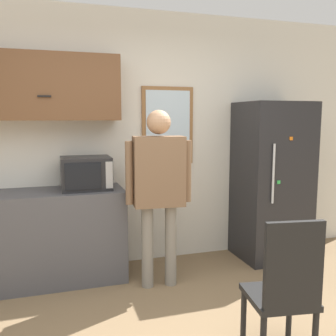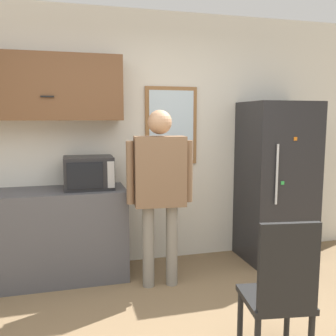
# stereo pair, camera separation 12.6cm
# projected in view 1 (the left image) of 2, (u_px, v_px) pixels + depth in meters

# --- Properties ---
(back_wall) EXTENTS (6.00, 0.06, 2.70)m
(back_wall) POSITION_uv_depth(u_px,v_px,m) (119.00, 140.00, 3.99)
(back_wall) COLOR silver
(back_wall) RESTS_ON ground_plane
(counter) EXTENTS (2.16, 0.56, 0.89)m
(counter) POSITION_uv_depth(u_px,v_px,m) (8.00, 241.00, 3.49)
(counter) COLOR #4C4C51
(counter) RESTS_ON ground_plane
(upper_cabinets) EXTENTS (2.16, 0.33, 0.63)m
(upper_cabinets) POSITION_uv_depth(u_px,v_px,m) (0.00, 86.00, 3.41)
(upper_cabinets) COLOR brown
(microwave) EXTENTS (0.47, 0.39, 0.32)m
(microwave) POSITION_uv_depth(u_px,v_px,m) (86.00, 173.00, 3.62)
(microwave) COLOR #232326
(microwave) RESTS_ON counter
(person) EXTENTS (0.61, 0.26, 1.65)m
(person) POSITION_uv_depth(u_px,v_px,m) (159.00, 181.00, 3.43)
(person) COLOR gray
(person) RESTS_ON ground_plane
(refrigerator) EXTENTS (0.73, 0.67, 1.75)m
(refrigerator) POSITION_uv_depth(u_px,v_px,m) (272.00, 181.00, 4.20)
(refrigerator) COLOR #232326
(refrigerator) RESTS_ON ground_plane
(chair) EXTENTS (0.46, 0.46, 0.97)m
(chair) POSITION_uv_depth(u_px,v_px,m) (285.00, 287.00, 2.37)
(chair) COLOR black
(chair) RESTS_ON ground_plane
(window) EXTENTS (0.58, 0.05, 0.84)m
(window) POSITION_uv_depth(u_px,v_px,m) (168.00, 126.00, 4.08)
(window) COLOR olive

